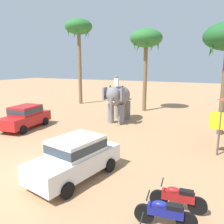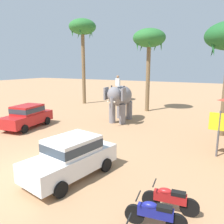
% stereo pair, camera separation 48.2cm
% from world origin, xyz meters
% --- Properties ---
extents(ground_plane, '(120.00, 120.00, 0.00)m').
position_xyz_m(ground_plane, '(0.00, 0.00, 0.00)').
color(ground_plane, tan).
extents(car_sedan_foreground, '(2.39, 4.33, 1.70)m').
position_xyz_m(car_sedan_foreground, '(1.80, 0.28, 0.93)').
color(car_sedan_foreground, white).
rests_on(car_sedan_foreground, ground).
extents(car_parked_far_side, '(2.27, 4.29, 1.70)m').
position_xyz_m(car_parked_far_side, '(-6.03, 4.83, 0.93)').
color(car_parked_far_side, red).
rests_on(car_parked_far_side, ground).
extents(elephant_with_mahout, '(1.98, 3.96, 3.88)m').
position_xyz_m(elephant_with_mahout, '(-0.66, 9.83, 1.99)').
color(elephant_with_mahout, slate).
rests_on(elephant_with_mahout, ground).
extents(motorcycle_mid_row, '(1.80, 0.55, 0.94)m').
position_xyz_m(motorcycle_mid_row, '(5.85, -1.07, 0.46)').
color(motorcycle_mid_row, black).
rests_on(motorcycle_mid_row, ground).
extents(motorcycle_fourth_in_row, '(1.80, 0.55, 0.94)m').
position_xyz_m(motorcycle_fourth_in_row, '(6.04, -0.14, 0.46)').
color(motorcycle_fourth_in_row, black).
rests_on(motorcycle_fourth_in_row, ground).
extents(palm_tree_left_of_road, '(3.20, 3.20, 10.06)m').
position_xyz_m(palm_tree_left_of_road, '(-8.78, 16.12, 8.77)').
color(palm_tree_left_of_road, brown).
rests_on(palm_tree_left_of_road, ground).
extents(palm_tree_far_back, '(3.20, 3.20, 8.22)m').
position_xyz_m(palm_tree_far_back, '(-0.19, 15.24, 7.07)').
color(palm_tree_far_back, brown).
rests_on(palm_tree_far_back, ground).
extents(signboard_yellow, '(1.00, 0.10, 2.40)m').
position_xyz_m(signboard_yellow, '(7.06, 5.52, 1.69)').
color(signboard_yellow, '#4C4C51').
rests_on(signboard_yellow, ground).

